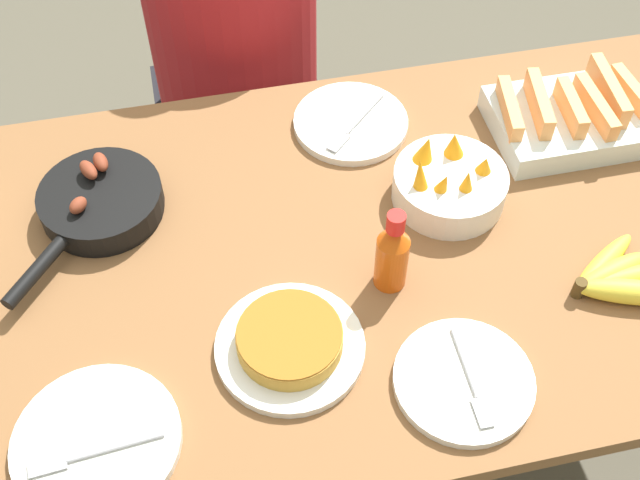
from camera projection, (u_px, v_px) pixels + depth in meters
name	position (u px, v px, depth m)	size (l,w,h in m)	color
ground_plane	(320.00, 433.00, 1.92)	(14.00, 14.00, 0.00)	#565142
dining_table	(320.00, 280.00, 1.42)	(1.87, 0.86, 0.71)	brown
banana_bunch	(622.00, 279.00, 1.30)	(0.21, 0.18, 0.04)	yellow
melon_tray	(572.00, 117.00, 1.51)	(0.29, 0.21, 0.10)	silver
skillet	(99.00, 203.00, 1.39)	(0.27, 0.31, 0.08)	black
frittata_plate_center	(290.00, 343.00, 1.22)	(0.23, 0.23, 0.05)	silver
empty_plate_far_left	(351.00, 123.00, 1.54)	(0.22, 0.22, 0.02)	silver
empty_plate_far_right	(464.00, 381.00, 1.19)	(0.21, 0.21, 0.02)	silver
empty_plate_mid_edge	(97.00, 441.00, 1.13)	(0.24, 0.24, 0.02)	silver
fruit_bowl_mango	(449.00, 183.00, 1.40)	(0.20, 0.20, 0.12)	silver
hot_sauce_bottle	(392.00, 254.00, 1.26)	(0.05, 0.05, 0.17)	#C64C0F
person_figure	(240.00, 96.00, 1.96)	(0.42, 0.42, 1.17)	black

